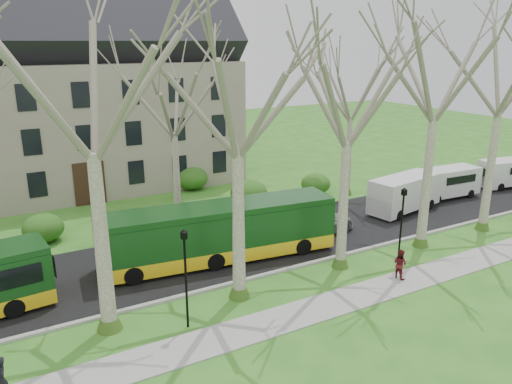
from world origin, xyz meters
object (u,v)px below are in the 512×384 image
sedan (317,223)px  van_a (404,194)px  van_b (446,183)px  pedestrian_b (400,264)px  van_c (510,173)px  pedestrian_a (1,380)px  bus_follow (219,232)px

sedan → van_a: van_a is taller
van_b → pedestrian_b: size_ratio=3.45×
sedan → van_c: size_ratio=1.00×
sedan → pedestrian_b: (0.09, -6.89, 0.01)m
pedestrian_a → van_c: bearing=91.0°
sedan → van_b: van_b is taller
sedan → pedestrian_a: size_ratio=3.14×
pedestrian_b → van_b: bearing=-63.8°
bus_follow → van_a: bus_follow is taller
van_a → pedestrian_b: van_a is taller
bus_follow → van_c: 27.02m
pedestrian_b → van_c: bearing=-75.0°
van_a → van_b: (5.12, 0.74, -0.10)m
van_a → van_b: size_ratio=1.09×
bus_follow → van_b: bus_follow is taller
bus_follow → pedestrian_a: bus_follow is taller
bus_follow → pedestrian_b: (6.95, -6.50, -0.84)m
van_b → pedestrian_a: (-31.02, -8.52, -0.32)m
bus_follow → van_a: bearing=10.5°
van_a → van_b: bearing=-1.5°
bus_follow → pedestrian_b: bus_follow is taller
sedan → van_a: 7.96m
sedan → pedestrian_b: 6.89m
bus_follow → van_c: bearing=9.4°
van_a → pedestrian_b: 10.86m
van_c → van_b: bearing=-172.6°
van_c → pedestrian_b: size_ratio=3.42×
bus_follow → sedan: size_ratio=2.46×
pedestrian_a → van_b: bearing=94.4°
van_a → bus_follow: bearing=174.2°
sedan → pedestrian_a: bearing=100.9°
sedan → pedestrian_b: pedestrian_b is taller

